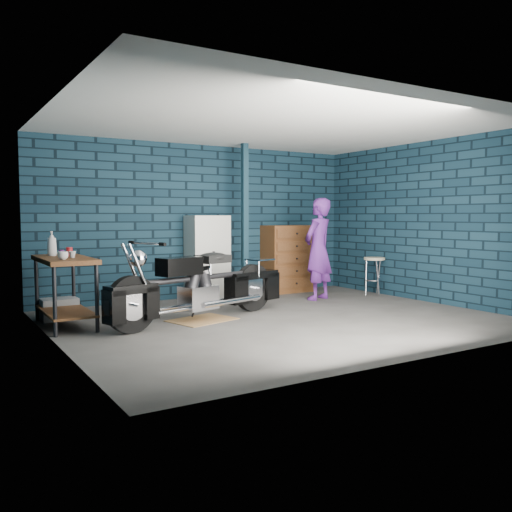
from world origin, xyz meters
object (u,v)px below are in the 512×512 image
(locker, at_px, (207,257))
(tool_chest, at_px, (289,259))
(storage_bin, at_px, (59,309))
(person, at_px, (318,249))
(workbench, at_px, (65,292))
(shop_stool, at_px, (374,276))
(motorcycle, at_px, (202,280))

(locker, distance_m, tool_chest, 1.72)
(storage_bin, bearing_deg, person, -5.66)
(workbench, relative_size, shop_stool, 2.02)
(locker, relative_size, tool_chest, 1.15)
(person, bearing_deg, storage_bin, -26.07)
(storage_bin, xyz_separation_m, locker, (2.62, 0.63, 0.58))
(person, bearing_deg, workbench, -19.33)
(workbench, xyz_separation_m, tool_chest, (4.36, 1.13, 0.18))
(motorcycle, bearing_deg, workbench, 145.99)
(motorcycle, xyz_separation_m, person, (2.54, 0.66, 0.31))
(workbench, distance_m, shop_stool, 5.45)
(shop_stool, bearing_deg, locker, 157.22)
(person, xyz_separation_m, locker, (-1.61, 1.05, -0.15))
(workbench, height_order, tool_chest, tool_chest)
(motorcycle, xyz_separation_m, tool_chest, (2.65, 1.71, 0.07))
(motorcycle, distance_m, shop_stool, 3.78)
(workbench, distance_m, tool_chest, 4.51)
(person, height_order, tool_chest, person)
(shop_stool, bearing_deg, workbench, 179.53)
(motorcycle, relative_size, person, 1.46)
(motorcycle, bearing_deg, storage_bin, 132.13)
(person, bearing_deg, shop_stool, 153.61)
(tool_chest, height_order, shop_stool, tool_chest)
(locker, xyz_separation_m, tool_chest, (1.72, 0.00, -0.09))
(motorcycle, distance_m, locker, 1.95)
(motorcycle, relative_size, tool_chest, 2.01)
(workbench, bearing_deg, shop_stool, -0.47)
(workbench, height_order, person, person)
(workbench, height_order, storage_bin, workbench)
(motorcycle, height_order, person, person)
(storage_bin, height_order, tool_chest, tool_chest)
(motorcycle, xyz_separation_m, storage_bin, (-1.69, 1.08, -0.41))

